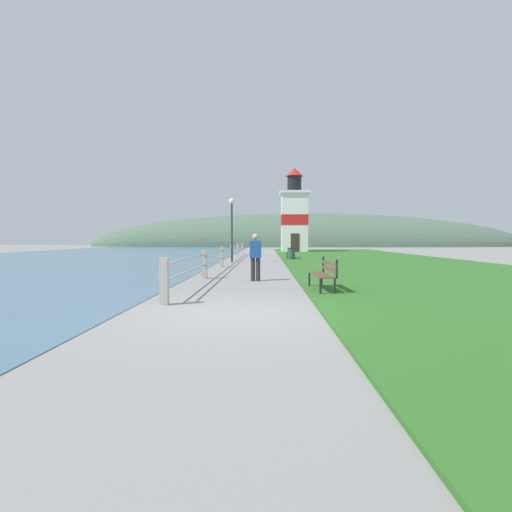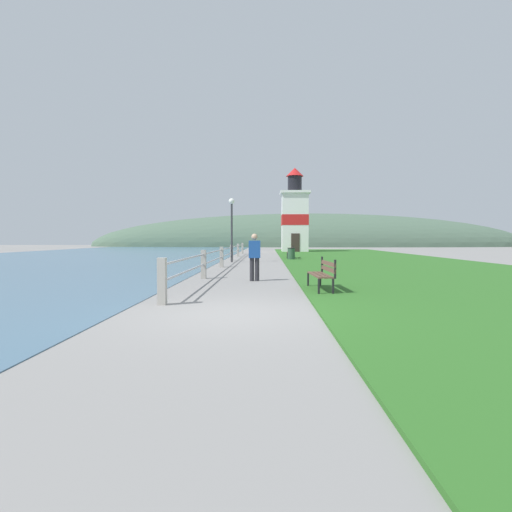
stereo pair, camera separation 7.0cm
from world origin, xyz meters
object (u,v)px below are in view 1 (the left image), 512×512
Objects in this scene: trash_bin at (291,254)px; park_bench_near at (324,272)px; person_strolling at (255,255)px; park_bench_midway at (291,251)px; lighthouse at (294,217)px; lamp_post at (232,218)px.

park_bench_near is at bearing -90.32° from trash_bin.
park_bench_midway is at bearing -10.86° from person_strolling.
park_bench_midway is 1.83m from trash_bin.
lamp_post is at bearing -105.36° from lighthouse.
person_strolling reaches higher than park_bench_near.
lamp_post reaches higher than park_bench_near.
lamp_post reaches higher than park_bench_midway.
park_bench_near and park_bench_midway have the same top height.
person_strolling is 0.42× the size of lamp_post.
person_strolling is (-2.18, -15.18, 0.35)m from park_bench_midway.
park_bench_near is 0.20× the size of lighthouse.
lighthouse reaches higher than park_bench_midway.
person_strolling is at bearing -80.81° from lamp_post.
person_strolling is 11.15m from lamp_post.
park_bench_near is 3.38m from person_strolling.
lighthouse is at bearing -95.68° from park_bench_near.
lighthouse reaches higher than lamp_post.
lighthouse is 30.07m from person_strolling.
person_strolling is 1.96× the size of trash_bin.
park_bench_midway reaches higher than trash_bin.
lamp_post reaches higher than person_strolling.
park_bench_near is 1.11× the size of person_strolling.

